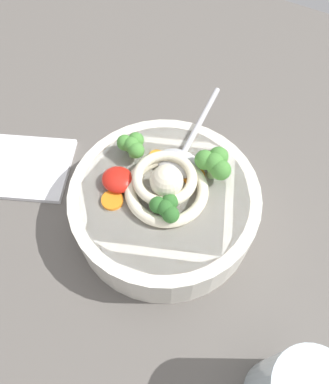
# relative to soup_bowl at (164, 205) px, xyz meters

# --- Properties ---
(table_slab) EXTENTS (1.19, 1.19, 0.04)m
(table_slab) POSITION_rel_soup_bowl_xyz_m (0.03, -0.01, -0.06)
(table_slab) COLOR #5B5651
(table_slab) RESTS_ON ground
(soup_bowl) EXTENTS (0.25, 0.25, 0.07)m
(soup_bowl) POSITION_rel_soup_bowl_xyz_m (0.00, 0.00, 0.00)
(soup_bowl) COLOR silver
(soup_bowl) RESTS_ON table_slab
(noodle_pile) EXTENTS (0.12, 0.11, 0.05)m
(noodle_pile) POSITION_rel_soup_bowl_xyz_m (-0.00, -0.00, 0.05)
(noodle_pile) COLOR beige
(noodle_pile) RESTS_ON soup_bowl
(soup_spoon) EXTENTS (0.06, 0.17, 0.02)m
(soup_spoon) POSITION_rel_soup_bowl_xyz_m (0.01, -0.06, 0.04)
(soup_spoon) COLOR #B7B7BC
(soup_spoon) RESTS_ON soup_bowl
(chili_sauce_dollop) EXTENTS (0.04, 0.04, 0.02)m
(chili_sauce_dollop) POSITION_rel_soup_bowl_xyz_m (0.06, 0.02, 0.04)
(chili_sauce_dollop) COLOR red
(chili_sauce_dollop) RESTS_ON soup_bowl
(broccoli_floret_left) EXTENTS (0.05, 0.04, 0.04)m
(broccoli_floret_left) POSITION_rel_soup_bowl_xyz_m (-0.04, -0.06, 0.06)
(broccoli_floret_left) COLOR #7A9E60
(broccoli_floret_left) RESTS_ON soup_bowl
(broccoli_floret_far) EXTENTS (0.04, 0.04, 0.03)m
(broccoli_floret_far) POSITION_rel_soup_bowl_xyz_m (0.07, -0.03, 0.05)
(broccoli_floret_far) COLOR #7A9E60
(broccoli_floret_far) RESTS_ON soup_bowl
(broccoli_floret_beside_chili) EXTENTS (0.04, 0.03, 0.03)m
(broccoli_floret_beside_chili) POSITION_rel_soup_bowl_xyz_m (-0.02, 0.03, 0.05)
(broccoli_floret_beside_chili) COLOR #7A9E60
(broccoli_floret_beside_chili) RESTS_ON soup_bowl
(carrot_slice_beside_noodles) EXTENTS (0.03, 0.03, 0.01)m
(carrot_slice_beside_noodles) POSITION_rel_soup_bowl_xyz_m (-0.02, -0.04, 0.04)
(carrot_slice_beside_noodles) COLOR orange
(carrot_slice_beside_noodles) RESTS_ON soup_bowl
(carrot_slice_extra_b) EXTENTS (0.03, 0.03, 0.01)m
(carrot_slice_extra_b) POSITION_rel_soup_bowl_xyz_m (0.05, 0.04, 0.04)
(carrot_slice_extra_b) COLOR orange
(carrot_slice_extra_b) RESTS_ON soup_bowl
(carrot_slice_near_spoon) EXTENTS (0.02, 0.02, 0.01)m
(carrot_slice_near_spoon) POSITION_rel_soup_bowl_xyz_m (0.04, -0.04, 0.04)
(carrot_slice_near_spoon) COLOR orange
(carrot_slice_near_spoon) RESTS_ON soup_bowl
(folded_napkin) EXTENTS (0.19, 0.17, 0.01)m
(folded_napkin) POSITION_rel_soup_bowl_xyz_m (0.24, 0.04, -0.03)
(folded_napkin) COLOR white
(folded_napkin) RESTS_ON table_slab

